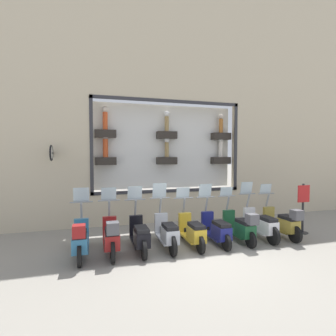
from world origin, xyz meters
The scene contains 12 objects.
ground_plane centered at (0.00, 0.00, 0.00)m, with size 120.00×120.00×0.00m, color gray.
building_facade centered at (3.60, 0.00, 5.14)m, with size 1.18×36.00×10.08m.
scooter_olive_0 centered at (0.57, -2.83, 0.47)m, with size 1.80×0.61×1.58m.
scooter_white_1 centered at (0.64, -2.09, 0.44)m, with size 1.81×0.61×1.67m.
scooter_green_2 centered at (0.56, -1.35, 0.46)m, with size 1.79×0.60×1.52m.
scooter_navy_3 centered at (0.63, -0.61, 0.42)m, with size 1.79×0.60×1.64m.
scooter_yellow_4 centered at (0.63, 0.13, 0.42)m, with size 1.79×0.61×1.56m.
scooter_silver_5 centered at (0.64, 0.87, 0.44)m, with size 1.81×0.60×1.71m.
scooter_black_6 centered at (0.63, 1.61, 0.43)m, with size 1.80×0.60×1.65m.
scooter_red_7 centered at (0.57, 2.35, 0.48)m, with size 1.80×0.61×1.63m.
scooter_teal_8 centered at (0.57, 3.09, 0.47)m, with size 1.80×0.61×1.66m.
shop_sign_post centered at (0.81, -3.80, 0.87)m, with size 0.36×0.45×1.62m.
Camera 1 is at (-6.09, 2.77, 2.53)m, focal length 28.00 mm.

